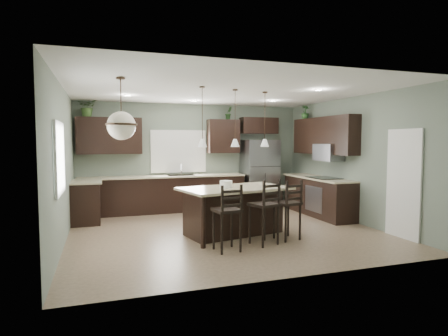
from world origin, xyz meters
TOP-DOWN VIEW (x-y plane):
  - ground at (0.00, 0.00)m, footprint 6.00×6.00m
  - pantry_door at (2.98, -1.55)m, footprint 0.04×0.82m
  - window_back at (-0.40, 2.73)m, footprint 1.35×0.02m
  - window_left at (-2.98, -0.80)m, footprint 0.02×1.10m
  - left_return_cabs at (-2.70, 1.70)m, footprint 0.60×0.90m
  - left_return_countertop at (-2.68, 1.70)m, footprint 0.66×0.96m
  - back_lower_cabs at (-0.85, 2.45)m, footprint 4.20×0.60m
  - back_countertop at (-0.85, 2.43)m, footprint 4.20×0.66m
  - sink_inset at (-0.40, 2.43)m, footprint 0.70×0.45m
  - faucet at (-0.40, 2.40)m, footprint 0.02×0.02m
  - back_upper_left at (-2.15, 2.58)m, footprint 1.55×0.34m
  - back_upper_right at (0.80, 2.58)m, footprint 0.85×0.34m
  - fridge_header at (1.85, 2.58)m, footprint 1.05×0.34m
  - right_lower_cabs at (2.70, 0.87)m, footprint 0.60×2.35m
  - right_countertop at (2.68, 0.87)m, footprint 0.66×2.35m
  - cooktop at (2.68, 0.60)m, footprint 0.58×0.75m
  - wall_oven_front at (2.40, 0.60)m, footprint 0.01×0.72m
  - right_upper_cabs at (2.83, 0.87)m, footprint 0.34×2.35m
  - microwave at (2.78, 0.60)m, footprint 0.40×0.75m
  - refrigerator at (1.76, 2.31)m, footprint 0.90×0.74m
  - kitchen_island at (0.08, -0.33)m, footprint 2.25×1.57m
  - serving_dish at (-0.12, -0.38)m, footprint 0.24×0.24m
  - bar_stool_left at (-0.42, -1.32)m, footprint 0.45×0.45m
  - bar_stool_center at (0.32, -1.14)m, footprint 0.54×0.54m
  - bar_stool_right at (0.87, -0.98)m, footprint 0.49×0.49m
  - pendant_left at (-0.60, -0.48)m, footprint 0.17×0.17m
  - pendant_center at (0.08, -0.33)m, footprint 0.17×0.17m
  - pendant_right at (0.76, -0.19)m, footprint 0.17×0.17m
  - chandelier at (-2.05, -1.01)m, footprint 0.48×0.48m
  - plant_back_left at (-2.63, 2.55)m, footprint 0.52×0.48m
  - plant_back_right at (0.94, 2.55)m, footprint 0.22×0.19m
  - plant_right_wall at (2.80, 1.72)m, footprint 0.21×0.21m
  - room_shell at (0.00, 0.00)m, footprint 6.00×6.00m

SIDE VIEW (x-z plane):
  - ground at x=0.00m, z-range 0.00..0.00m
  - left_return_cabs at x=-2.70m, z-range 0.00..0.90m
  - back_lower_cabs at x=-0.85m, z-range 0.00..0.90m
  - right_lower_cabs at x=2.70m, z-range 0.00..0.90m
  - wall_oven_front at x=2.40m, z-range 0.15..0.75m
  - kitchen_island at x=0.08m, z-range 0.00..0.92m
  - bar_stool_right at x=0.87m, z-range 0.00..1.11m
  - bar_stool_left at x=-0.42m, z-range 0.00..1.12m
  - bar_stool_center at x=0.32m, z-range 0.00..1.16m
  - left_return_countertop at x=-2.68m, z-range 0.90..0.94m
  - back_countertop at x=-0.85m, z-range 0.90..0.94m
  - right_countertop at x=2.68m, z-range 0.90..0.94m
  - refrigerator at x=1.76m, z-range 0.00..1.85m
  - sink_inset at x=-0.40m, z-range 0.93..0.94m
  - cooktop at x=2.68m, z-range 0.93..0.95m
  - serving_dish at x=-0.12m, z-range 0.92..1.06m
  - pantry_door at x=2.98m, z-range 0.00..2.04m
  - faucet at x=-0.40m, z-range 0.94..1.22m
  - window_back at x=-0.40m, z-range 1.05..2.05m
  - window_left at x=-2.98m, z-range 1.05..2.05m
  - microwave at x=2.78m, z-range 1.35..1.75m
  - room_shell at x=0.00m, z-range -1.30..4.70m
  - back_upper_left at x=-2.15m, z-range 1.50..2.40m
  - back_upper_right at x=0.80m, z-range 1.50..2.40m
  - right_upper_cabs at x=2.83m, z-range 1.50..2.40m
  - fridge_header at x=1.85m, z-range 2.02..2.48m
  - pendant_left at x=-0.60m, z-range 1.70..2.80m
  - pendant_center at x=0.08m, z-range 1.70..2.80m
  - pendant_right at x=0.76m, z-range 1.70..2.80m
  - chandelier at x=-2.05m, z-range 1.83..2.80m
  - plant_back_right at x=0.94m, z-range 2.40..2.75m
  - plant_right_wall at x=2.80m, z-range 2.40..2.77m
  - plant_back_left at x=-2.63m, z-range 2.40..2.88m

